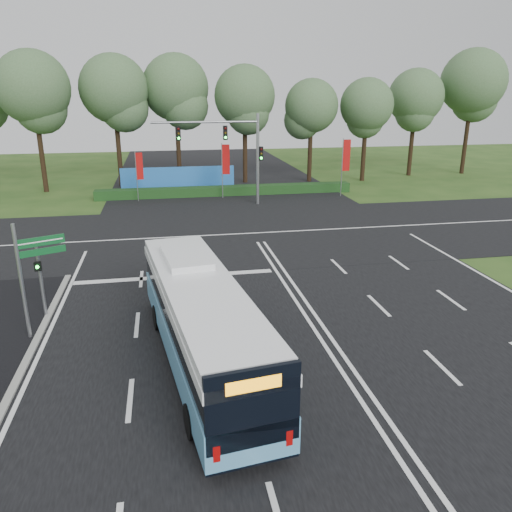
% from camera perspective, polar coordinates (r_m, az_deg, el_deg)
% --- Properties ---
extents(ground, '(120.00, 120.00, 0.00)m').
position_cam_1_polar(ground, '(20.56, 5.35, -6.44)').
color(ground, '#264717').
rests_on(ground, ground).
extents(road_main, '(20.00, 120.00, 0.04)m').
position_cam_1_polar(road_main, '(20.55, 5.35, -6.39)').
color(road_main, black).
rests_on(road_main, ground).
extents(road_cross, '(120.00, 14.00, 0.05)m').
position_cam_1_polar(road_cross, '(31.57, -0.51, 2.59)').
color(road_cross, black).
rests_on(road_cross, ground).
extents(kerb_strip, '(0.25, 18.00, 0.12)m').
position_cam_1_polar(kerb_strip, '(17.86, -25.37, -12.14)').
color(kerb_strip, gray).
rests_on(kerb_strip, ground).
extents(city_bus, '(3.72, 11.13, 3.14)m').
position_cam_1_polar(city_bus, '(16.19, -6.26, -7.43)').
color(city_bus, '#5497C3').
rests_on(city_bus, ground).
extents(pedestrian_signal, '(0.27, 0.41, 3.22)m').
position_cam_1_polar(pedestrian_signal, '(21.12, -23.44, -2.10)').
color(pedestrian_signal, gray).
rests_on(pedestrian_signal, ground).
extents(street_sign, '(1.56, 0.74, 4.32)m').
position_cam_1_polar(street_sign, '(19.30, -24.40, -1.14)').
color(street_sign, gray).
rests_on(street_sign, ground).
extents(banner_flag_left, '(0.58, 0.20, 4.03)m').
position_cam_1_polar(banner_flag_left, '(41.75, -13.24, 9.66)').
color(banner_flag_left, gray).
rests_on(banner_flag_left, ground).
extents(banner_flag_mid, '(0.67, 0.15, 4.55)m').
position_cam_1_polar(banner_flag_mid, '(41.94, -3.57, 10.59)').
color(banner_flag_mid, gray).
rests_on(banner_flag_mid, ground).
extents(banner_flag_right, '(0.72, 0.11, 4.87)m').
position_cam_1_polar(banner_flag_right, '(43.40, 10.16, 10.86)').
color(banner_flag_right, gray).
rests_on(banner_flag_right, ground).
extents(traffic_light_gantry, '(8.41, 0.28, 7.00)m').
position_cam_1_polar(traffic_light_gantry, '(39.01, -2.45, 12.53)').
color(traffic_light_gantry, gray).
rests_on(traffic_light_gantry, ground).
extents(hedge, '(22.00, 1.20, 0.80)m').
position_cam_1_polar(hedge, '(43.53, -3.40, 7.45)').
color(hedge, '#183814').
rests_on(hedge, ground).
extents(blue_hoarding, '(10.00, 0.30, 2.20)m').
position_cam_1_polar(blue_hoarding, '(45.56, -8.87, 8.65)').
color(blue_hoarding, blue).
rests_on(blue_hoarding, ground).
extents(eucalyptus_row, '(54.38, 9.58, 12.88)m').
position_cam_1_polar(eucalyptus_row, '(49.53, -2.44, 18.30)').
color(eucalyptus_row, black).
rests_on(eucalyptus_row, ground).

